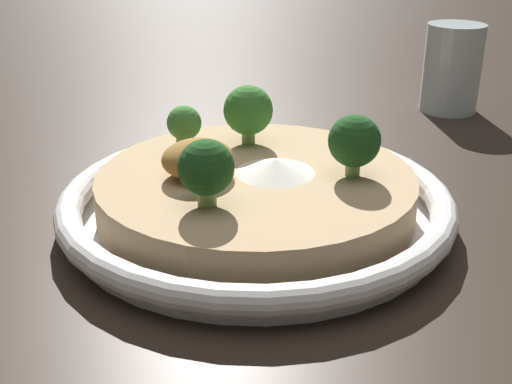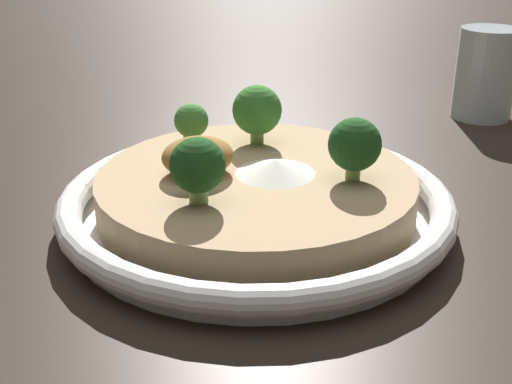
{
  "view_description": "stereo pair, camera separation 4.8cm",
  "coord_description": "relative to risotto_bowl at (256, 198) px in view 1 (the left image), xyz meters",
  "views": [
    {
      "loc": [
        0.26,
        0.35,
        0.22
      ],
      "look_at": [
        0.0,
        0.0,
        0.02
      ],
      "focal_mm": 45.0,
      "sensor_mm": 36.0,
      "label": 1
    },
    {
      "loc": [
        0.22,
        0.38,
        0.22
      ],
      "look_at": [
        0.0,
        0.0,
        0.02
      ],
      "focal_mm": 45.0,
      "sensor_mm": 36.0,
      "label": 2
    }
  ],
  "objects": [
    {
      "name": "ground_plane",
      "position": [
        0.0,
        0.0,
        -0.02
      ],
      "size": [
        6.0,
        6.0,
        0.0
      ],
      "primitive_type": "plane",
      "color": "#2D231C"
    },
    {
      "name": "risotto_bowl",
      "position": [
        0.0,
        0.0,
        0.0
      ],
      "size": [
        0.29,
        0.29,
        0.04
      ],
      "color": "white",
      "rests_on": "ground_plane"
    },
    {
      "name": "cheese_sprinkle",
      "position": [
        -0.01,
        0.01,
        0.03
      ],
      "size": [
        0.06,
        0.06,
        0.01
      ],
      "color": "white",
      "rests_on": "risotto_bowl"
    },
    {
      "name": "crispy_onion_garnish",
      "position": [
        0.04,
        -0.02,
        0.03
      ],
      "size": [
        0.05,
        0.05,
        0.03
      ],
      "color": "olive",
      "rests_on": "risotto_bowl"
    },
    {
      "name": "broccoli_front_right",
      "position": [
        0.02,
        -0.07,
        0.04
      ],
      "size": [
        0.03,
        0.03,
        0.04
      ],
      "color": "#759E4C",
      "rests_on": "risotto_bowl"
    },
    {
      "name": "broccoli_right",
      "position": [
        0.06,
        0.02,
        0.05
      ],
      "size": [
        0.04,
        0.04,
        0.05
      ],
      "color": "#84A856",
      "rests_on": "risotto_bowl"
    },
    {
      "name": "broccoli_back_left",
      "position": [
        -0.05,
        0.04,
        0.05
      ],
      "size": [
        0.04,
        0.04,
        0.05
      ],
      "color": "#84A856",
      "rests_on": "risotto_bowl"
    },
    {
      "name": "broccoli_front",
      "position": [
        -0.03,
        -0.06,
        0.05
      ],
      "size": [
        0.04,
        0.04,
        0.05
      ],
      "color": "#668E47",
      "rests_on": "risotto_bowl"
    },
    {
      "name": "drinking_glass",
      "position": [
        -0.35,
        -0.1,
        0.03
      ],
      "size": [
        0.06,
        0.06,
        0.1
      ],
      "color": "silver",
      "rests_on": "ground_plane"
    }
  ]
}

